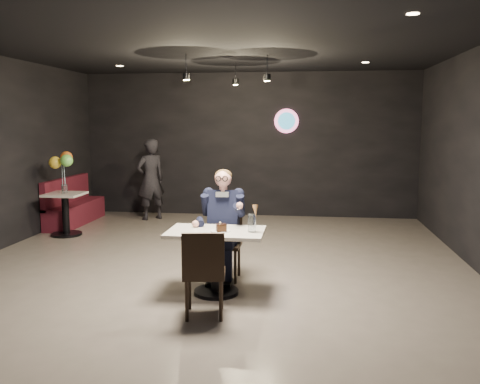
# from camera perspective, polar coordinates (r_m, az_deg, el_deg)

# --- Properties ---
(floor) EXTENTS (9.00, 9.00, 0.00)m
(floor) POSITION_cam_1_polar(r_m,az_deg,el_deg) (6.58, -3.66, -9.67)
(floor) COLOR slate
(floor) RESTS_ON ground
(wall_sign) EXTENTS (0.50, 0.06, 0.50)m
(wall_sign) POSITION_cam_1_polar(r_m,az_deg,el_deg) (10.63, 5.24, 7.95)
(wall_sign) COLOR pink
(wall_sign) RESTS_ON floor
(pendant_lights) EXTENTS (1.40, 1.20, 0.36)m
(pendant_lights) POSITION_cam_1_polar(r_m,az_deg,el_deg) (8.29, -1.09, 14.09)
(pendant_lights) COLOR black
(pendant_lights) RESTS_ON floor
(main_table) EXTENTS (1.10, 0.70, 0.75)m
(main_table) POSITION_cam_1_polar(r_m,az_deg,el_deg) (5.93, -2.70, -7.86)
(main_table) COLOR silver
(main_table) RESTS_ON floor
(chair_far) EXTENTS (0.42, 0.46, 0.92)m
(chair_far) POSITION_cam_1_polar(r_m,az_deg,el_deg) (6.43, -1.84, -5.82)
(chair_far) COLOR black
(chair_far) RESTS_ON floor
(chair_near) EXTENTS (0.48, 0.52, 0.92)m
(chair_near) POSITION_cam_1_polar(r_m,az_deg,el_deg) (5.27, -4.01, -8.94)
(chair_near) COLOR black
(chair_near) RESTS_ON floor
(seated_man) EXTENTS (0.60, 0.80, 1.44)m
(seated_man) POSITION_cam_1_polar(r_m,az_deg,el_deg) (6.37, -1.85, -3.55)
(seated_man) COLOR black
(seated_man) RESTS_ON floor
(dessert_plate) EXTENTS (0.23, 0.23, 0.01)m
(dessert_plate) POSITION_cam_1_polar(r_m,az_deg,el_deg) (5.78, -2.20, -4.38)
(dessert_plate) COLOR white
(dessert_plate) RESTS_ON main_table
(cake_slice) EXTENTS (0.13, 0.12, 0.08)m
(cake_slice) POSITION_cam_1_polar(r_m,az_deg,el_deg) (5.72, -2.10, -4.06)
(cake_slice) COLOR black
(cake_slice) RESTS_ON dessert_plate
(mint_leaf) EXTENTS (0.06, 0.04, 0.01)m
(mint_leaf) POSITION_cam_1_polar(r_m,az_deg,el_deg) (5.71, -1.92, -3.66)
(mint_leaf) COLOR green
(mint_leaf) RESTS_ON cake_slice
(sundae_glass) EXTENTS (0.09, 0.09, 0.20)m
(sundae_glass) POSITION_cam_1_polar(r_m,az_deg,el_deg) (5.74, 1.34, -3.51)
(sundae_glass) COLOR silver
(sundae_glass) RESTS_ON main_table
(wafer_cone) EXTENTS (0.08, 0.08, 0.13)m
(wafer_cone) POSITION_cam_1_polar(r_m,az_deg,el_deg) (5.67, 1.75, -2.14)
(wafer_cone) COLOR tan
(wafer_cone) RESTS_ON sundae_glass
(booth_bench) EXTENTS (0.45, 1.81, 0.91)m
(booth_bench) POSITION_cam_1_polar(r_m,az_deg,el_deg) (10.42, -18.05, -0.94)
(booth_bench) COLOR #4A0F1A
(booth_bench) RESTS_ON floor
(side_table) EXTENTS (0.61, 0.61, 0.76)m
(side_table) POSITION_cam_1_polar(r_m,az_deg,el_deg) (9.42, -18.99, -2.34)
(side_table) COLOR silver
(side_table) RESTS_ON floor
(balloon_vase) EXTENTS (0.10, 0.10, 0.15)m
(balloon_vase) POSITION_cam_1_polar(r_m,az_deg,el_deg) (9.35, -19.11, 0.35)
(balloon_vase) COLOR silver
(balloon_vase) RESTS_ON side_table
(balloon_bunch) EXTENTS (0.39, 0.39, 0.64)m
(balloon_bunch) POSITION_cam_1_polar(r_m,az_deg,el_deg) (9.31, -19.22, 2.74)
(balloon_bunch) COLOR yellow
(balloon_bunch) RESTS_ON balloon_vase
(passerby) EXTENTS (0.71, 0.70, 1.64)m
(passerby) POSITION_cam_1_polar(r_m,az_deg,el_deg) (10.46, -9.99, 1.40)
(passerby) COLOR black
(passerby) RESTS_ON floor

